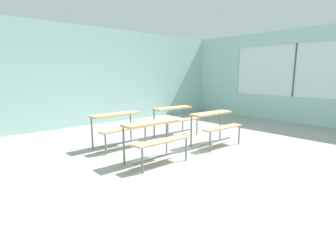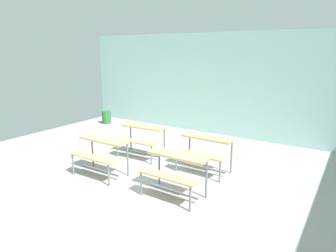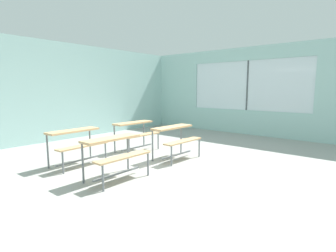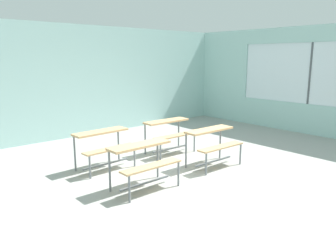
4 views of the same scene
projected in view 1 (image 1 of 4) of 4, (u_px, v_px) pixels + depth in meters
ground at (202, 157)px, 5.21m from camera, size 10.00×9.00×0.05m
wall_back at (95, 77)px, 8.22m from camera, size 10.00×0.12×3.00m
wall_right at (315, 79)px, 8.05m from camera, size 0.12×9.00×3.00m
desk_bench_r0c0 at (155, 132)px, 4.70m from camera, size 1.10×0.59×0.74m
desk_bench_r0c1 at (215, 121)px, 5.84m from camera, size 1.11×0.62×0.74m
desk_bench_r1c0 at (118, 122)px, 5.67m from camera, size 1.12×0.63×0.74m
desk_bench_r1c1 at (175, 114)px, 6.75m from camera, size 1.11×0.62×0.74m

